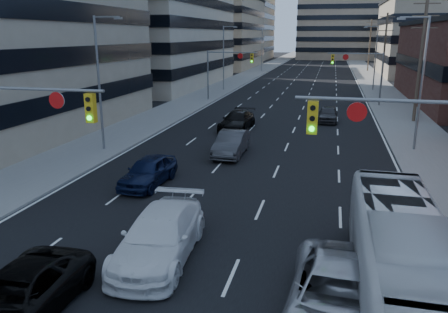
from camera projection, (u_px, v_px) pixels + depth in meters
road_surface at (317, 62)px, 130.97m from camera, size 18.00×300.00×0.02m
sidewalk_left at (279, 61)px, 133.58m from camera, size 5.00×300.00×0.15m
sidewalk_right at (357, 62)px, 128.32m from camera, size 5.00×300.00×0.15m
office_left_far at (214, 34)px, 106.24m from camera, size 20.00×30.00×16.00m
office_right_far at (443, 39)px, 84.08m from camera, size 22.00×28.00×14.00m
bg_block_left at (233, 28)px, 144.04m from camera, size 24.00×24.00×20.00m
bg_block_right at (435, 41)px, 122.04m from camera, size 22.00×22.00×12.00m
signal_near_left at (17, 125)px, 17.38m from camera, size 6.59×0.33×6.00m
signal_near_right at (417, 148)px, 13.97m from camera, size 6.59×0.33×6.00m
signal_far_left at (226, 65)px, 52.05m from camera, size 6.09×0.33×6.00m
signal_far_right at (361, 67)px, 48.54m from camera, size 6.09×0.33×6.00m
utility_pole_block at (421, 58)px, 38.69m from camera, size 2.20×0.28×11.00m
utility_pole_midblock at (384, 48)px, 66.75m from camera, size 2.20×0.28×11.00m
utility_pole_distant at (370, 44)px, 94.82m from camera, size 2.20×0.28×11.00m
streetlight_left_near at (101, 78)px, 29.07m from camera, size 2.03×0.22×9.00m
streetlight_left_mid at (225, 55)px, 61.82m from camera, size 2.03×0.22×9.00m
streetlight_left_far at (263, 48)px, 94.56m from camera, size 2.03×0.22×9.00m
streetlight_right_near at (420, 78)px, 29.02m from camera, size 2.03×0.22×9.00m
streetlight_right_far at (375, 55)px, 61.76m from camera, size 2.03×0.22×9.00m
black_pickup at (17, 297)px, 12.25m from camera, size 2.51×5.24×1.44m
white_van at (160, 236)px, 15.65m from camera, size 2.81×6.05×1.71m
silver_suv at (338, 298)px, 11.95m from camera, size 3.12×6.23×1.69m
transit_bus at (402, 264)px, 12.53m from camera, size 2.47×10.56×2.94m
sedan_blue at (148, 171)px, 23.32m from camera, size 2.05×4.63×1.55m
sedan_grey_center at (231, 143)px, 29.13m from camera, size 1.70×4.87×1.61m
sedan_black_far at (237, 121)px, 36.88m from camera, size 2.60×5.54×1.56m
sedan_grey_right at (328, 114)px, 40.37m from camera, size 1.76×4.30×1.46m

